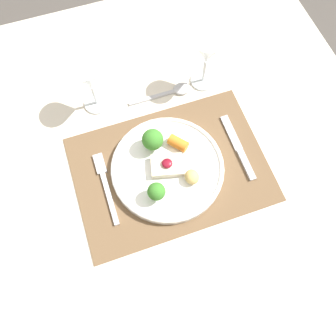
# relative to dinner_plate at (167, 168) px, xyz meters

# --- Properties ---
(ground_plane) EXTENTS (8.00, 8.00, 0.00)m
(ground_plane) POSITION_rel_dinner_plate_xyz_m (0.01, 0.00, -0.79)
(ground_plane) COLOR #4C4742
(dining_table) EXTENTS (1.14, 1.22, 0.77)m
(dining_table) POSITION_rel_dinner_plate_xyz_m (0.01, 0.00, -0.11)
(dining_table) COLOR beige
(dining_table) RESTS_ON ground_plane
(placemat) EXTENTS (0.47, 0.33, 0.00)m
(placemat) POSITION_rel_dinner_plate_xyz_m (0.01, 0.00, -0.02)
(placemat) COLOR brown
(placemat) RESTS_ON dining_table
(dinner_plate) EXTENTS (0.28, 0.28, 0.08)m
(dinner_plate) POSITION_rel_dinner_plate_xyz_m (0.00, 0.00, 0.00)
(dinner_plate) COLOR white
(dinner_plate) RESTS_ON placemat
(fork) EXTENTS (0.02, 0.19, 0.01)m
(fork) POSITION_rel_dinner_plate_xyz_m (-0.15, 0.02, -0.01)
(fork) COLOR #B2B2B7
(fork) RESTS_ON placemat
(knife) EXTENTS (0.02, 0.19, 0.01)m
(knife) POSITION_rel_dinner_plate_xyz_m (0.19, -0.01, -0.01)
(knife) COLOR #B2B2B7
(knife) RESTS_ON placemat
(spoon) EXTENTS (0.17, 0.04, 0.01)m
(spoon) POSITION_rel_dinner_plate_xyz_m (0.09, 0.22, -0.01)
(spoon) COLOR #B2B2B7
(spoon) RESTS_ON dining_table
(wine_glass_near) EXTENTS (0.08, 0.08, 0.16)m
(wine_glass_near) POSITION_rel_dinner_plate_xyz_m (0.18, 0.22, 0.09)
(wine_glass_near) COLOR white
(wine_glass_near) RESTS_ON dining_table
(wine_glass_far) EXTENTS (0.08, 0.08, 0.15)m
(wine_glass_far) POSITION_rel_dinner_plate_xyz_m (-0.12, 0.25, 0.09)
(wine_glass_far) COLOR white
(wine_glass_far) RESTS_ON dining_table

